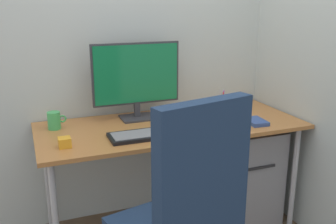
{
  "coord_description": "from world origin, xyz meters",
  "views": [
    {
      "loc": [
        -0.84,
        -2.13,
        1.48
      ],
      "look_at": [
        -0.05,
        -0.07,
        0.84
      ],
      "focal_mm": 41.36,
      "sensor_mm": 36.0,
      "label": 1
    }
  ],
  "objects": [
    {
      "name": "wall_back",
      "position": [
        0.0,
        0.37,
        1.4
      ],
      "size": [
        3.33,
        0.04,
        2.8
      ],
      "primitive_type": "cube",
      "color": "#B7C1BC",
      "rests_on": "ground_plane"
    },
    {
      "name": "wall_side_right",
      "position": [
        0.85,
        -0.25,
        1.4
      ],
      "size": [
        0.04,
        2.38,
        2.8
      ],
      "primitive_type": "cube",
      "color": "#B7C1BC",
      "rests_on": "ground_plane"
    },
    {
      "name": "desk",
      "position": [
        0.0,
        0.0,
        0.68
      ],
      "size": [
        1.63,
        0.68,
        0.74
      ],
      "color": "#B27038",
      "rests_on": "ground_plane"
    },
    {
      "name": "office_chair",
      "position": [
        -0.25,
        -0.77,
        0.57
      ],
      "size": [
        0.57,
        0.58,
        1.12
      ],
      "color": "black",
      "rests_on": "ground_plane"
    },
    {
      "name": "filing_cabinet",
      "position": [
        0.51,
        0.01,
        0.33
      ],
      "size": [
        0.43,
        0.51,
        0.65
      ],
      "color": "gray",
      "rests_on": "ground_plane"
    },
    {
      "name": "monitor",
      "position": [
        -0.16,
        0.19,
        1.01
      ],
      "size": [
        0.57,
        0.17,
        0.49
      ],
      "color": "#333338",
      "rests_on": "desk"
    },
    {
      "name": "keyboard",
      "position": [
        -0.21,
        -0.16,
        0.75
      ],
      "size": [
        0.43,
        0.18,
        0.02
      ],
      "color": "black",
      "rests_on": "desk"
    },
    {
      "name": "mouse",
      "position": [
        0.17,
        -0.2,
        0.76
      ],
      "size": [
        0.07,
        0.1,
        0.04
      ],
      "primitive_type": "ellipsoid",
      "rotation": [
        0.0,
        0.0,
        0.25
      ],
      "color": "#9EA0A5",
      "rests_on": "desk"
    },
    {
      "name": "pen_holder",
      "position": [
        0.37,
        0.05,
        0.78
      ],
      "size": [
        0.1,
        0.1,
        0.18
      ],
      "color": "silver",
      "rests_on": "desk"
    },
    {
      "name": "notebook",
      "position": [
        0.49,
        -0.18,
        0.75
      ],
      "size": [
        0.12,
        0.17,
        0.02
      ],
      "primitive_type": "cube",
      "rotation": [
        0.0,
        0.0,
        -0.07
      ],
      "color": "#334C8C",
      "rests_on": "desk"
    },
    {
      "name": "coffee_mug",
      "position": [
        -0.69,
        0.16,
        0.79
      ],
      "size": [
        0.11,
        0.08,
        0.1
      ],
      "color": "#3FAD59",
      "rests_on": "desk"
    },
    {
      "name": "desk_clamp_accessory",
      "position": [
        -0.67,
        -0.17,
        0.76
      ],
      "size": [
        0.06,
        0.06,
        0.05
      ],
      "primitive_type": "cube",
      "color": "orange",
      "rests_on": "desk"
    }
  ]
}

